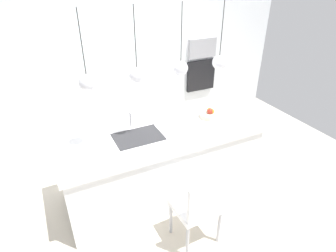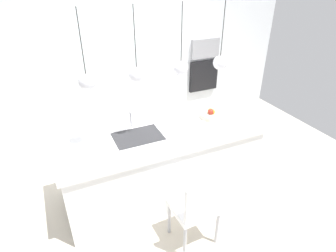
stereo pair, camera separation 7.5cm
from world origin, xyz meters
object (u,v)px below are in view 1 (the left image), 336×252
(fruit_bowl, at_px, (209,114))
(oven, at_px, (201,75))
(chair_near, at_px, (199,206))
(microwave, at_px, (202,48))

(fruit_bowl, height_order, oven, oven)
(chair_near, bearing_deg, microwave, 58.51)
(microwave, bearing_deg, fruit_bowl, -118.00)
(oven, height_order, chair_near, oven)
(microwave, bearing_deg, chair_near, -121.49)
(fruit_bowl, bearing_deg, chair_near, -126.51)
(fruit_bowl, relative_size, chair_near, 0.28)
(microwave, distance_m, oven, 0.50)
(microwave, xyz_separation_m, oven, (0.00, 0.00, -0.50))
(microwave, distance_m, chair_near, 3.05)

